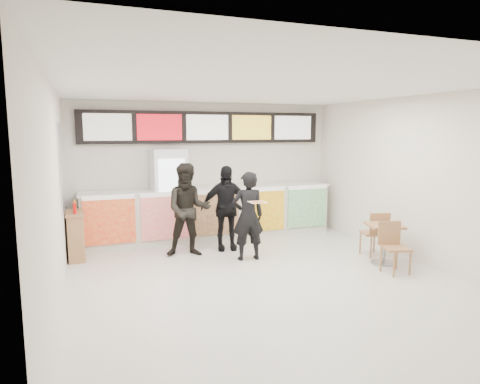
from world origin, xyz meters
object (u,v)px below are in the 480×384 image
customer_main (248,216)px  service_counter (212,213)px  cafe_table (384,236)px  condiment_ledge (76,235)px  customer_left (188,210)px  customer_mid (225,208)px  drinks_fridge (169,196)px

customer_main → service_counter: bearing=-79.5°
customer_main → cafe_table: bearing=158.9°
customer_main → condiment_ledge: bearing=-16.1°
customer_left → customer_mid: 0.82m
customer_main → drinks_fridge: bearing=-53.3°
cafe_table → customer_main: bearing=170.9°
service_counter → drinks_fridge: bearing=179.0°
customer_left → condiment_ledge: 2.13m
customer_main → customer_left: bearing=-27.6°
drinks_fridge → service_counter: bearing=-1.0°
customer_mid → customer_main: bearing=-70.1°
customer_mid → cafe_table: (2.35, -1.89, -0.35)m
service_counter → customer_mid: customer_mid is taller
service_counter → condiment_ledge: (-2.82, -0.61, -0.12)m
cafe_table → condiment_ledge: bearing=173.7°
drinks_fridge → condiment_ledge: size_ratio=1.89×
service_counter → customer_main: customer_main is taller
condiment_ledge → customer_main: bearing=-21.6°
customer_main → cafe_table: customer_main is taller
customer_main → customer_left: (-0.97, 0.63, 0.07)m
drinks_fridge → customer_mid: drinks_fridge is taller
drinks_fridge → customer_left: bearing=-83.8°
cafe_table → service_counter: bearing=146.6°
customer_main → customer_mid: size_ratio=0.97×
drinks_fridge → customer_mid: bearing=-47.4°
condiment_ledge → cafe_table: bearing=-23.8°
condiment_ledge → drinks_fridge: bearing=18.4°
customer_mid → drinks_fridge: bearing=140.6°
customer_main → customer_left: customer_left is taller
cafe_table → condiment_ledge: size_ratio=1.44×
drinks_fridge → customer_mid: 1.38m
service_counter → drinks_fridge: drinks_fridge is taller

